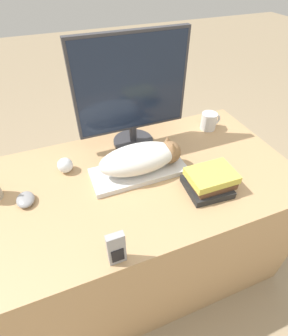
{
  "coord_description": "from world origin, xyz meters",
  "views": [
    {
      "loc": [
        -0.32,
        -0.41,
        1.5
      ],
      "look_at": [
        -0.01,
        0.37,
        0.77
      ],
      "focal_mm": 28.0,
      "sensor_mm": 36.0,
      "label": 1
    }
  ],
  "objects_px": {
    "keyboard": "(139,171)",
    "phone": "(116,249)",
    "coffee_mug": "(209,121)",
    "computer_mouse": "(25,199)",
    "cat": "(143,158)",
    "monitor": "(132,89)",
    "book_stack": "(210,181)",
    "baseball": "(65,165)"
  },
  "relations": [
    {
      "from": "keyboard",
      "to": "cat",
      "type": "height_order",
      "value": "cat"
    },
    {
      "from": "cat",
      "to": "computer_mouse",
      "type": "distance_m",
      "value": 0.5
    },
    {
      "from": "cat",
      "to": "monitor",
      "type": "xyz_separation_m",
      "value": [
        0.04,
        0.23,
        0.21
      ]
    },
    {
      "from": "phone",
      "to": "keyboard",
      "type": "bearing_deg",
      "value": 60.12
    },
    {
      "from": "keyboard",
      "to": "baseball",
      "type": "height_order",
      "value": "baseball"
    },
    {
      "from": "computer_mouse",
      "to": "coffee_mug",
      "type": "bearing_deg",
      "value": 11.86
    },
    {
      "from": "monitor",
      "to": "book_stack",
      "type": "xyz_separation_m",
      "value": [
        0.18,
        -0.43,
        -0.25
      ]
    },
    {
      "from": "keyboard",
      "to": "monitor",
      "type": "bearing_deg",
      "value": 75.74
    },
    {
      "from": "keyboard",
      "to": "monitor",
      "type": "height_order",
      "value": "monitor"
    },
    {
      "from": "keyboard",
      "to": "cat",
      "type": "bearing_deg",
      "value": 0.0
    },
    {
      "from": "computer_mouse",
      "to": "book_stack",
      "type": "bearing_deg",
      "value": -15.81
    },
    {
      "from": "baseball",
      "to": "book_stack",
      "type": "distance_m",
      "value": 0.63
    },
    {
      "from": "phone",
      "to": "baseball",
      "type": "bearing_deg",
      "value": 99.61
    },
    {
      "from": "keyboard",
      "to": "coffee_mug",
      "type": "xyz_separation_m",
      "value": [
        0.49,
        0.21,
        0.03
      ]
    },
    {
      "from": "monitor",
      "to": "computer_mouse",
      "type": "height_order",
      "value": "monitor"
    },
    {
      "from": "baseball",
      "to": "book_stack",
      "type": "relative_size",
      "value": 0.34
    },
    {
      "from": "keyboard",
      "to": "coffee_mug",
      "type": "relative_size",
      "value": 3.66
    },
    {
      "from": "monitor",
      "to": "book_stack",
      "type": "bearing_deg",
      "value": -67.23
    },
    {
      "from": "cat",
      "to": "coffee_mug",
      "type": "relative_size",
      "value": 3.23
    },
    {
      "from": "monitor",
      "to": "keyboard",
      "type": "bearing_deg",
      "value": -104.26
    },
    {
      "from": "monitor",
      "to": "computer_mouse",
      "type": "distance_m",
      "value": 0.64
    },
    {
      "from": "computer_mouse",
      "to": "book_stack",
      "type": "height_order",
      "value": "book_stack"
    },
    {
      "from": "monitor",
      "to": "baseball",
      "type": "height_order",
      "value": "monitor"
    },
    {
      "from": "cat",
      "to": "baseball",
      "type": "height_order",
      "value": "cat"
    },
    {
      "from": "baseball",
      "to": "keyboard",
      "type": "bearing_deg",
      "value": -24.18
    },
    {
      "from": "phone",
      "to": "monitor",
      "type": "bearing_deg",
      "value": 65.66
    },
    {
      "from": "cat",
      "to": "book_stack",
      "type": "relative_size",
      "value": 1.84
    },
    {
      "from": "coffee_mug",
      "to": "baseball",
      "type": "distance_m",
      "value": 0.79
    },
    {
      "from": "keyboard",
      "to": "cat",
      "type": "distance_m",
      "value": 0.07
    },
    {
      "from": "computer_mouse",
      "to": "book_stack",
      "type": "relative_size",
      "value": 0.44
    },
    {
      "from": "cat",
      "to": "book_stack",
      "type": "height_order",
      "value": "cat"
    },
    {
      "from": "keyboard",
      "to": "phone",
      "type": "xyz_separation_m",
      "value": [
        -0.21,
        -0.37,
        0.06
      ]
    },
    {
      "from": "monitor",
      "to": "baseball",
      "type": "bearing_deg",
      "value": -165.13
    },
    {
      "from": "coffee_mug",
      "to": "monitor",
      "type": "bearing_deg",
      "value": 176.99
    },
    {
      "from": "computer_mouse",
      "to": "cat",
      "type": "bearing_deg",
      "value": -0.35
    },
    {
      "from": "monitor",
      "to": "coffee_mug",
      "type": "xyz_separation_m",
      "value": [
        0.43,
        -0.02,
        -0.24
      ]
    },
    {
      "from": "computer_mouse",
      "to": "phone",
      "type": "distance_m",
      "value": 0.46
    },
    {
      "from": "baseball",
      "to": "computer_mouse",
      "type": "bearing_deg",
      "value": -143.74
    },
    {
      "from": "baseball",
      "to": "book_stack",
      "type": "height_order",
      "value": "book_stack"
    },
    {
      "from": "computer_mouse",
      "to": "baseball",
      "type": "xyz_separation_m",
      "value": [
        0.18,
        0.13,
        0.02
      ]
    },
    {
      "from": "keyboard",
      "to": "phone",
      "type": "bearing_deg",
      "value": -119.88
    },
    {
      "from": "monitor",
      "to": "coffee_mug",
      "type": "height_order",
      "value": "monitor"
    }
  ]
}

